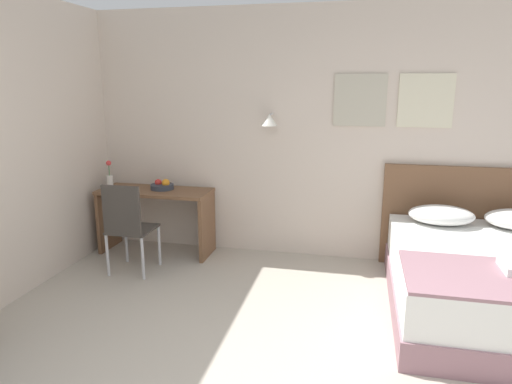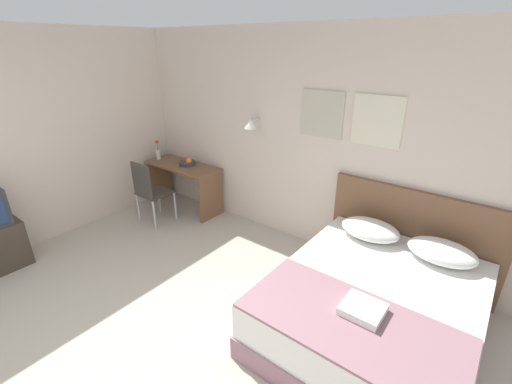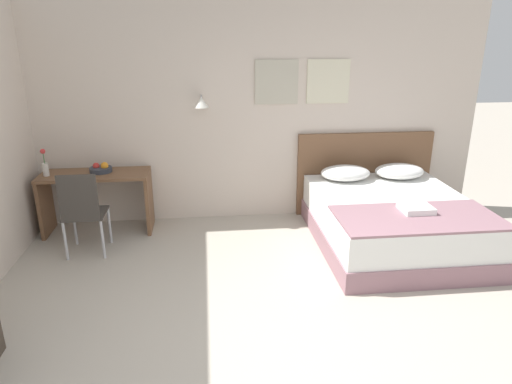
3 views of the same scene
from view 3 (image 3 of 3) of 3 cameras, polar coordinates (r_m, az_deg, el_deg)
The scene contains 12 objects.
ground_plane at distance 3.50m, azimuth 3.76°, elevation -20.94°, with size 24.00×24.00×0.00m, color #B2A899.
wall_back at distance 5.63m, azimuth -1.04°, elevation 9.83°, with size 5.86×0.31×2.65m.
bed at distance 5.29m, azimuth 16.67°, elevation -3.62°, with size 1.64×1.96×0.55m.
headboard at distance 6.09m, azimuth 13.33°, elevation 2.30°, with size 1.76×0.06×1.06m.
pillow_left at distance 5.68m, azimuth 11.11°, elevation 2.35°, with size 0.61×0.43×0.18m.
pillow_right at distance 5.92m, azimuth 17.47°, elevation 2.50°, with size 0.61×0.43×0.18m.
throw_blanket at distance 4.71m, azimuth 19.60°, elevation -3.03°, with size 1.59×0.78×0.02m.
folded_towel_near_foot at distance 4.82m, azimuth 19.37°, elevation -1.93°, with size 0.30×0.28×0.06m.
desk at distance 5.65m, azimuth -19.32°, elevation 0.16°, with size 1.23×0.50×0.72m.
desk_chair at distance 5.05m, azimuth -20.89°, elevation -1.94°, with size 0.42×0.42×0.93m.
fruit_bowl at distance 5.61m, azimuth -18.82°, elevation 2.77°, with size 0.25×0.25×0.12m.
flower_vase at distance 5.66m, azimuth -24.87°, elevation 2.98°, with size 0.07×0.07×0.31m.
Camera 3 is at (-0.51, -2.62, 2.26)m, focal length 32.00 mm.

